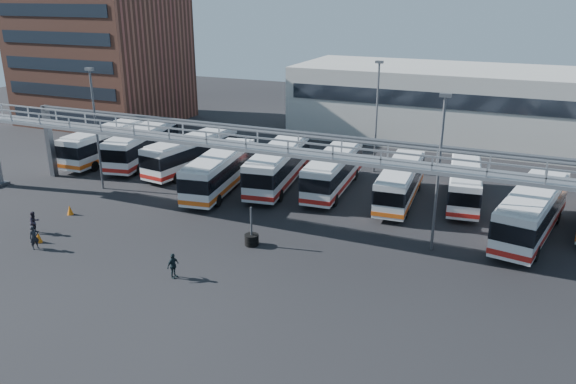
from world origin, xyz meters
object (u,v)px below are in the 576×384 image
at_px(bus_1, 143,144).
at_px(bus_5, 334,170).
at_px(tire_stack, 252,239).
at_px(light_pole_mid, 439,166).
at_px(pedestrian_b, 34,222).
at_px(bus_0, 107,142).
at_px(bus_6, 400,182).
at_px(bus_2, 192,152).
at_px(bus_7, 464,182).
at_px(cone_right, 70,210).
at_px(pedestrian_d, 173,266).
at_px(cone_left, 38,237).
at_px(light_pole_back, 377,111).
at_px(bus_4, 278,164).
at_px(light_pole_left, 96,123).
at_px(pedestrian_a, 34,237).
at_px(bus_3, 220,170).
at_px(bus_8, 532,210).

height_order(bus_1, bus_5, bus_1).
xyz_separation_m(bus_5, tire_stack, (-1.36, -12.51, -1.37)).
distance_m(light_pole_mid, pedestrian_b, 27.64).
relative_size(bus_0, bus_6, 1.08).
bearing_deg(bus_2, bus_1, -175.82).
bearing_deg(bus_7, pedestrian_b, -152.20).
bearing_deg(cone_right, pedestrian_d, -22.05).
height_order(cone_left, tire_stack, tire_stack).
distance_m(bus_1, pedestrian_d, 24.85).
relative_size(light_pole_back, cone_right, 13.98).
relative_size(light_pole_back, pedestrian_b, 6.48).
bearing_deg(bus_6, bus_4, 178.16).
bearing_deg(light_pole_left, bus_7, 17.18).
relative_size(light_pole_mid, bus_1, 0.88).
bearing_deg(bus_5, light_pole_back, 71.57).
distance_m(bus_4, tire_stack, 12.29).
relative_size(light_pole_mid, bus_4, 0.86).
xyz_separation_m(light_pole_back, bus_5, (-1.73, -6.60, -3.90)).
relative_size(bus_4, pedestrian_d, 7.67).
bearing_deg(bus_7, pedestrian_d, -131.72).
relative_size(bus_7, pedestrian_a, 6.41).
bearing_deg(bus_4, bus_1, 167.75).
distance_m(light_pole_left, bus_6, 25.33).
relative_size(light_pole_mid, bus_3, 0.90).
height_order(bus_5, tire_stack, bus_5).
relative_size(bus_6, pedestrian_d, 6.76).
height_order(bus_7, pedestrian_a, bus_7).
distance_m(light_pole_left, cone_right, 8.07).
height_order(pedestrian_a, cone_left, pedestrian_a).
distance_m(pedestrian_a, pedestrian_d, 10.59).
xyz_separation_m(pedestrian_a, cone_right, (-2.33, 5.53, -0.44)).
bearing_deg(pedestrian_b, bus_2, -2.89).
bearing_deg(bus_2, bus_8, 0.97).
bearing_deg(bus_2, bus_6, 6.59).
distance_m(pedestrian_b, cone_right, 3.63).
xyz_separation_m(bus_7, tire_stack, (-11.81, -13.99, -1.25)).
xyz_separation_m(light_pole_mid, bus_5, (-9.73, 8.40, -3.90)).
bearing_deg(bus_6, bus_0, 176.40).
bearing_deg(pedestrian_b, bus_5, -39.34).
bearing_deg(tire_stack, cone_left, -158.10).
relative_size(light_pole_mid, pedestrian_a, 6.33).
bearing_deg(cone_left, cone_right, 110.41).
relative_size(bus_4, bus_6, 1.14).
distance_m(light_pole_left, tire_stack, 18.43).
relative_size(bus_4, pedestrian_b, 7.52).
xyz_separation_m(bus_2, cone_right, (-2.48, -13.11, -1.47)).
height_order(light_pole_back, bus_1, light_pole_back).
distance_m(bus_2, bus_5, 13.95).
relative_size(pedestrian_b, tire_stack, 0.58).
distance_m(cone_right, tire_stack, 15.09).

